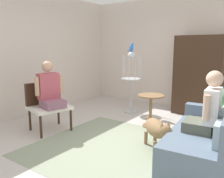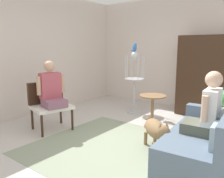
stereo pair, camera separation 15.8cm
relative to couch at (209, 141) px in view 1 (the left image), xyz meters
The scene contains 13 objects.
ground_plane 1.21m from the couch, behind, with size 6.63×6.63×0.00m, color beige.
back_wall 3.15m from the couch, 113.29° to the left, with size 6.08×0.12×2.79m, color silver.
left_wall 4.12m from the couch, behind, with size 0.12×6.13×2.79m, color silver.
area_rug 1.15m from the couch, 159.53° to the right, with size 2.93×2.33×0.01m, color gray.
couch is the anchor object (origin of this frame).
armchair 2.89m from the couch, behind, with size 0.76×0.82×0.90m.
person_on_couch 0.47m from the couch, 137.47° to the right, with size 0.47×0.56×0.83m.
person_on_armchair 2.79m from the couch, behind, with size 0.52×0.52×0.84m.
round_end_table 1.55m from the couch, 146.78° to the left, with size 0.51×0.51×0.64m.
dog 0.74m from the couch, behind, with size 0.69×0.67×0.55m.
bird_cage_stand 2.71m from the couch, 144.33° to the left, with size 0.47×0.47×1.44m.
parrot 2.94m from the couch, 144.45° to the left, with size 0.17×0.10×0.20m.
armoire_cabinet 2.51m from the couch, 109.19° to the left, with size 1.06×0.56×1.81m, color #382316.
Camera 1 is at (1.84, -3.13, 1.59)m, focal length 37.94 mm.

